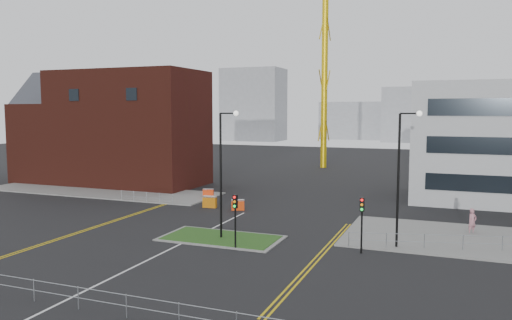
{
  "coord_description": "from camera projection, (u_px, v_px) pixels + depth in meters",
  "views": [
    {
      "loc": [
        17.15,
        -23.78,
        9.18
      ],
      "look_at": [
        1.75,
        15.49,
        5.0
      ],
      "focal_mm": 35.0,
      "sensor_mm": 36.0,
      "label": 1
    }
  ],
  "objects": [
    {
      "name": "streetlamp_right_near",
      "position": [
        402.0,
        168.0,
        32.73
      ],
      "size": [
        1.46,
        0.36,
        9.18
      ],
      "color": "black",
      "rests_on": "ground"
    },
    {
      "name": "skyline_b",
      "position": [
        426.0,
        115.0,
        145.19
      ],
      "size": [
        24.0,
        12.0,
        16.0
      ],
      "primitive_type": "cube",
      "color": "gray",
      "rests_on": "ground"
    },
    {
      "name": "streetlamp_island",
      "position": [
        223.0,
        164.0,
        35.24
      ],
      "size": [
        1.46,
        0.36,
        9.18
      ],
      "color": "black",
      "rests_on": "ground"
    },
    {
      "name": "barrier_mid",
      "position": [
        210.0,
        201.0,
        47.34
      ],
      "size": [
        1.35,
        0.55,
        1.11
      ],
      "color": "#C4690A",
      "rests_on": "ground"
    },
    {
      "name": "skyline_d",
      "position": [
        368.0,
        121.0,
        161.19
      ],
      "size": [
        30.0,
        12.0,
        12.0
      ],
      "primitive_type": "cube",
      "color": "gray",
      "rests_on": "ground"
    },
    {
      "name": "skyline_a",
      "position": [
        254.0,
        105.0,
        153.79
      ],
      "size": [
        18.0,
        12.0,
        22.0
      ],
      "primitive_type": "cube",
      "color": "gray",
      "rests_on": "ground"
    },
    {
      "name": "brick_building",
      "position": [
        110.0,
        129.0,
        62.77
      ],
      "size": [
        24.2,
        10.07,
        14.24
      ],
      "color": "#4F1C13",
      "rests_on": "ground"
    },
    {
      "name": "railing_front",
      "position": [
        55.0,
        289.0,
        23.53
      ],
      "size": [
        24.05,
        0.05,
        1.1
      ],
      "color": "gray",
      "rests_on": "ground"
    },
    {
      "name": "barrier_left",
      "position": [
        208.0,
        193.0,
        52.73
      ],
      "size": [
        1.18,
        0.65,
        0.94
      ],
      "color": "#FE3C0E",
      "rests_on": "ground"
    },
    {
      "name": "railing_left",
      "position": [
        146.0,
        195.0,
        49.76
      ],
      "size": [
        6.05,
        0.05,
        1.1
      ],
      "color": "gray",
      "rests_on": "ground"
    },
    {
      "name": "barrier_right",
      "position": [
        238.0,
        204.0,
        46.08
      ],
      "size": [
        1.24,
        0.83,
        1.0
      ],
      "color": "#E33F0C",
      "rests_on": "ground"
    },
    {
      "name": "centre_line",
      "position": [
        151.0,
        259.0,
        31.02
      ],
      "size": [
        0.15,
        30.0,
        0.01
      ],
      "primitive_type": "cube",
      "color": "silver",
      "rests_on": "ground"
    },
    {
      "name": "pavement_left",
      "position": [
        99.0,
        191.0,
        56.8
      ],
      "size": [
        28.0,
        8.0,
        0.12
      ],
      "primitive_type": "cube",
      "color": "slate",
      "rests_on": "ground"
    },
    {
      "name": "traffic_light_island",
      "position": [
        235.0,
        211.0,
        33.0
      ],
      "size": [
        0.28,
        0.33,
        3.65
      ],
      "color": "black",
      "rests_on": "ground"
    },
    {
      "name": "railing_right",
      "position": [
        503.0,
        241.0,
        32.3
      ],
      "size": [
        19.05,
        5.05,
        1.1
      ],
      "color": "gray",
      "rests_on": "ground"
    },
    {
      "name": "yellow_left_a",
      "position": [
        113.0,
        221.0,
        41.7
      ],
      "size": [
        0.12,
        24.0,
        0.01
      ],
      "primitive_type": "cube",
      "color": "gold",
      "rests_on": "ground"
    },
    {
      "name": "tower_crane",
      "position": [
        364.0,
        4.0,
        77.0
      ],
      "size": [
        52.59,
        8.67,
        37.12
      ],
      "color": "gold",
      "rests_on": "ground"
    },
    {
      "name": "yellow_left_b",
      "position": [
        116.0,
        221.0,
        41.59
      ],
      "size": [
        0.12,
        24.0,
        0.01
      ],
      "primitive_type": "cube",
      "color": "gold",
      "rests_on": "ground"
    },
    {
      "name": "grass_island",
      "position": [
        221.0,
        238.0,
        35.84
      ],
      "size": [
        8.0,
        4.0,
        0.12
      ],
      "primitive_type": "cube",
      "color": "#214B19",
      "rests_on": "ground"
    },
    {
      "name": "island_kerb",
      "position": [
        221.0,
        238.0,
        35.85
      ],
      "size": [
        8.6,
        4.6,
        0.08
      ],
      "primitive_type": "cube",
      "color": "slate",
      "rests_on": "ground"
    },
    {
      "name": "yellow_right_b",
      "position": [
        320.0,
        258.0,
        31.16
      ],
      "size": [
        0.12,
        20.0,
        0.01
      ],
      "primitive_type": "cube",
      "color": "gold",
      "rests_on": "ground"
    },
    {
      "name": "traffic_light_right",
      "position": [
        362.0,
        214.0,
        31.95
      ],
      "size": [
        0.28,
        0.33,
        3.65
      ],
      "color": "black",
      "rests_on": "ground"
    },
    {
      "name": "pedestrian",
      "position": [
        472.0,
        222.0,
        36.99
      ],
      "size": [
        0.84,
        0.84,
        1.97
      ],
      "primitive_type": "imported",
      "rotation": [
        0.0,
        0.0,
        0.76
      ],
      "color": "#BB7985",
      "rests_on": "ground"
    },
    {
      "name": "yellow_right_a",
      "position": [
        316.0,
        257.0,
        31.27
      ],
      "size": [
        0.12,
        20.0,
        0.01
      ],
      "primitive_type": "cube",
      "color": "gold",
      "rests_on": "ground"
    },
    {
      "name": "ground",
      "position": [
        132.0,
        268.0,
        29.16
      ],
      "size": [
        200.0,
        200.0,
        0.0
      ],
      "primitive_type": "plane",
      "color": "black",
      "rests_on": "ground"
    }
  ]
}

